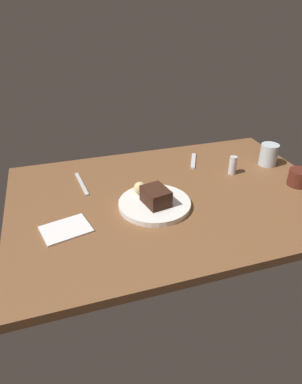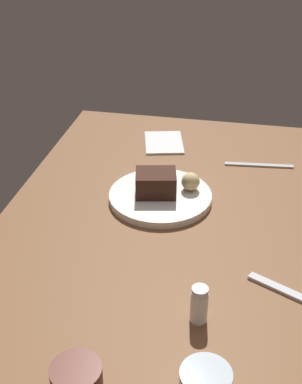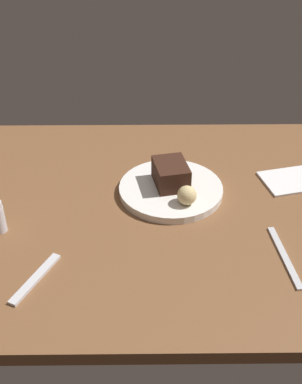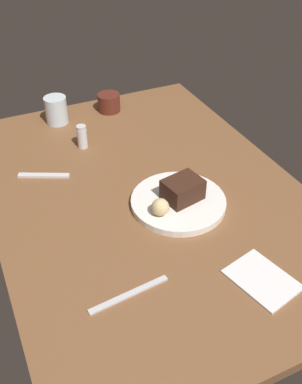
{
  "view_description": "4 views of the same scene",
  "coord_description": "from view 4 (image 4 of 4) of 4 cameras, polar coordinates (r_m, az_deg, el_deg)",
  "views": [
    {
      "loc": [
        -39.76,
        -99.11,
        67.55
      ],
      "look_at": [
        -8.91,
        -1.12,
        6.41
      ],
      "focal_mm": 30.93,
      "sensor_mm": 36.0,
      "label": 1
    },
    {
      "loc": [
        98.68,
        13.81,
        72.88
      ],
      "look_at": [
        -3.19,
        -6.66,
        8.64
      ],
      "focal_mm": 48.44,
      "sensor_mm": 36.0,
      "label": 2
    },
    {
      "loc": [
        -3.0,
        94.15,
        73.18
      ],
      "look_at": [
        -3.98,
        -1.88,
        5.73
      ],
      "focal_mm": 45.87,
      "sensor_mm": 36.0,
      "label": 3
    },
    {
      "loc": [
        -89.73,
        39.99,
        79.63
      ],
      "look_at": [
        -7.0,
        1.77,
        8.37
      ],
      "focal_mm": 41.5,
      "sensor_mm": 36.0,
      "label": 4
    }
  ],
  "objects": [
    {
      "name": "bread_roll",
      "position": [
        1.13,
        1.21,
        -1.95
      ],
      "size": [
        4.6,
        4.6,
        4.6
      ],
      "primitive_type": "sphere",
      "color": "#DBC184",
      "rests_on": "dessert_plate"
    },
    {
      "name": "chocolate_cake_slice",
      "position": [
        1.18,
        4.08,
        0.32
      ],
      "size": [
        9.51,
        11.21,
        5.83
      ],
      "primitive_type": "cube",
      "rotation": [
        0.0,
        0.0,
        4.91
      ],
      "color": "#381E14",
      "rests_on": "dessert_plate"
    },
    {
      "name": "butter_knife",
      "position": [
        0.98,
        -2.84,
        -13.02
      ],
      "size": [
        3.27,
        19.05,
        0.5
      ],
      "primitive_type": "cube",
      "rotation": [
        0.0,
        0.0,
        4.81
      ],
      "color": "silver",
      "rests_on": "dining_table"
    },
    {
      "name": "folded_napkin",
      "position": [
        1.04,
        14.08,
        -10.86
      ],
      "size": [
        17.09,
        14.35,
        0.6
      ],
      "primitive_type": "cube",
      "rotation": [
        0.0,
        0.0,
        0.24
      ],
      "color": "white",
      "rests_on": "dining_table"
    },
    {
      "name": "dessert_plate",
      "position": [
        1.2,
        3.53,
        -1.3
      ],
      "size": [
        25.66,
        25.66,
        1.88
      ],
      "primitive_type": "cylinder",
      "color": "white",
      "rests_on": "dining_table"
    },
    {
      "name": "dining_table",
      "position": [
        1.26,
        -0.61,
        -0.48
      ],
      "size": [
        120.0,
        84.0,
        3.0
      ],
      "primitive_type": "cube",
      "color": "brown",
      "rests_on": "ground"
    },
    {
      "name": "salt_shaker",
      "position": [
        1.44,
        -8.84,
        7.04
      ],
      "size": [
        3.22,
        3.22,
        7.68
      ],
      "color": "silver",
      "rests_on": "dining_table"
    },
    {
      "name": "coffee_cup",
      "position": [
        1.65,
        -5.43,
        11.37
      ],
      "size": [
        8.06,
        8.06,
        6.42
      ],
      "primitive_type": "cylinder",
      "color": "#562319",
      "rests_on": "dining_table"
    },
    {
      "name": "dessert_spoon",
      "position": [
        1.34,
        -13.62,
        2.08
      ],
      "size": [
        8.17,
        14.28,
        0.7
      ],
      "primitive_type": "cube",
      "rotation": [
        0.0,
        0.0,
        4.26
      ],
      "color": "silver",
      "rests_on": "dining_table"
    },
    {
      "name": "water_glass",
      "position": [
        1.59,
        -12.08,
        10.26
      ],
      "size": [
        7.65,
        7.65,
        9.43
      ],
      "primitive_type": "cylinder",
      "color": "silver",
      "rests_on": "dining_table"
    }
  ]
}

